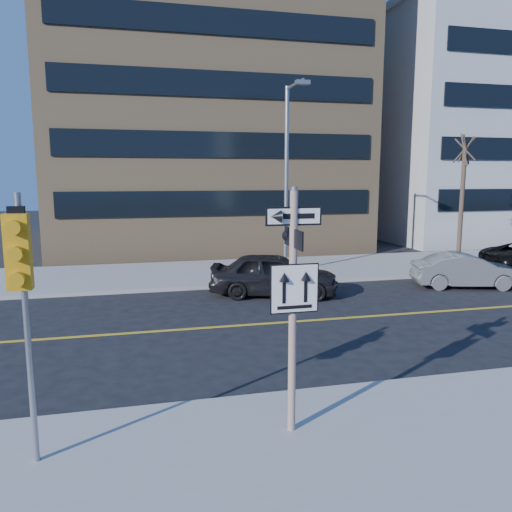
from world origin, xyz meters
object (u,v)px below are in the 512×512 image
object	(u,v)px
sign_pole	(293,297)
street_tree_west	(465,152)
parked_car_a	(274,274)
parked_car_b	(467,271)
traffic_signal	(20,274)
streetlight_a	(288,168)

from	to	relation	value
sign_pole	street_tree_west	size ratio (longest dim) A/B	0.64
sign_pole	street_tree_west	bearing A→B (deg)	46.74
parked_car_a	parked_car_b	bearing A→B (deg)	-76.48
traffic_signal	parked_car_b	bearing A→B (deg)	33.95
streetlight_a	sign_pole	bearing A→B (deg)	-106.77
sign_pole	streetlight_a	bearing A→B (deg)	73.23
parked_car_a	streetlight_a	world-z (taller)	streetlight_a
traffic_signal	streetlight_a	xyz separation A→B (m)	(8.00, 13.42, 1.73)
sign_pole	street_tree_west	world-z (taller)	street_tree_west
traffic_signal	streetlight_a	distance (m)	15.72
traffic_signal	parked_car_b	xyz separation A→B (m)	(14.27, 9.60, -2.35)
sign_pole	streetlight_a	xyz separation A→B (m)	(4.00, 13.27, 2.32)
traffic_signal	parked_car_a	distance (m)	12.19
parked_car_b	streetlight_a	xyz separation A→B (m)	(-6.27, 3.81, 4.08)
streetlight_a	traffic_signal	bearing A→B (deg)	-120.80
parked_car_b	streetlight_a	size ratio (longest dim) A/B	0.52
parked_car_a	street_tree_west	world-z (taller)	street_tree_west
parked_car_a	street_tree_west	xyz separation A→B (m)	(10.54, 3.87, 4.72)
street_tree_west	parked_car_a	bearing A→B (deg)	-159.85
sign_pole	parked_car_b	bearing A→B (deg)	42.65
parked_car_b	traffic_signal	bearing A→B (deg)	139.87
parked_car_b	street_tree_west	xyz separation A→B (m)	(2.73, 4.36, 4.84)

